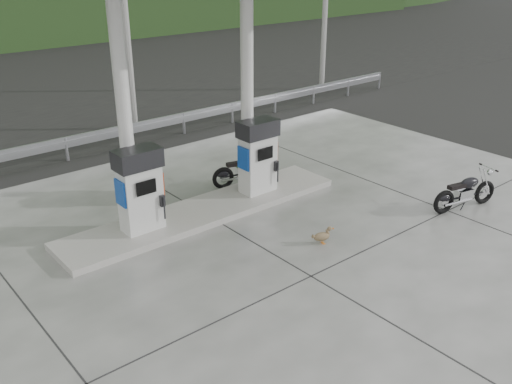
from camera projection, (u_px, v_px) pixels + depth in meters
ground at (276, 257)px, 11.48m from camera, size 160.00×160.00×0.00m
forecourt_apron at (276, 256)px, 11.47m from camera, size 18.00×14.00×0.02m
pump_island at (205, 211)px, 13.20m from camera, size 7.00×1.40×0.15m
gas_pump_left at (140, 190)px, 11.88m from camera, size 0.95×0.55×1.80m
gas_pump_right at (258, 156)px, 13.75m from camera, size 0.95×0.55×1.80m
canopy_column_left at (124, 111)px, 11.52m from camera, size 0.30×0.30×5.00m
canopy_column_right at (247, 88)px, 13.38m from camera, size 0.30×0.30×5.00m
guardrail at (97, 130)px, 16.84m from camera, size 26.00×0.16×1.42m
road at (55, 126)px, 19.59m from camera, size 60.00×7.00×0.01m
utility_pole_b at (124, 6)px, 17.74m from camera, size 0.22×0.22×8.00m
motorcycle_left at (246, 169)px, 14.70m from camera, size 1.81×0.96×0.82m
motorcycle_right at (465, 192)px, 13.37m from camera, size 1.81×0.93×0.82m
duck at (322, 237)px, 11.87m from camera, size 0.46×0.27×0.32m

